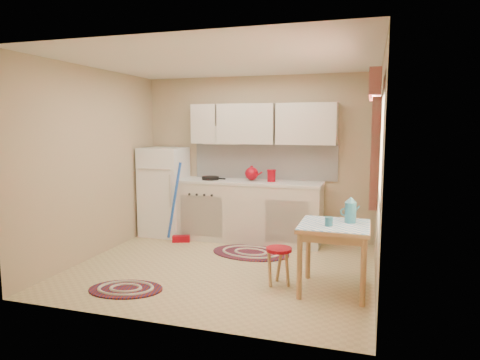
% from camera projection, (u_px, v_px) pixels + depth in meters
% --- Properties ---
extents(room_shell, '(3.64, 3.60, 2.52)m').
position_uv_depth(room_shell, '(241.00, 138.00, 5.29)').
color(room_shell, tan).
rests_on(room_shell, ground).
extents(fridge, '(0.65, 0.60, 1.40)m').
position_uv_depth(fridge, '(164.00, 191.00, 6.82)').
color(fridge, white).
rests_on(fridge, ground).
extents(broom, '(0.30, 0.21, 1.20)m').
position_uv_depth(broom, '(180.00, 203.00, 6.38)').
color(broom, blue).
rests_on(broom, ground).
extents(base_cabinets, '(2.25, 0.60, 0.88)m').
position_uv_depth(base_cabinets, '(247.00, 212.00, 6.51)').
color(base_cabinets, beige).
rests_on(base_cabinets, ground).
extents(countertop, '(2.27, 0.62, 0.04)m').
position_uv_depth(countertop, '(247.00, 182.00, 6.45)').
color(countertop, silver).
rests_on(countertop, base_cabinets).
extents(frying_pan, '(0.32, 0.32, 0.05)m').
position_uv_depth(frying_pan, '(210.00, 178.00, 6.56)').
color(frying_pan, black).
rests_on(frying_pan, countertop).
extents(red_kettle, '(0.23, 0.21, 0.22)m').
position_uv_depth(red_kettle, '(252.00, 174.00, 6.41)').
color(red_kettle, '#9C0513').
rests_on(red_kettle, countertop).
extents(red_canister, '(0.15, 0.15, 0.16)m').
position_uv_depth(red_canister, '(271.00, 176.00, 6.33)').
color(red_canister, '#9C0513').
rests_on(red_canister, countertop).
extents(table, '(0.72, 0.72, 0.72)m').
position_uv_depth(table, '(333.00, 258.00, 4.50)').
color(table, tan).
rests_on(table, ground).
extents(stool, '(0.32, 0.32, 0.42)m').
position_uv_depth(stool, '(279.00, 266.00, 4.70)').
color(stool, '#9C0513').
rests_on(stool, ground).
extents(coffee_pot, '(0.18, 0.17, 0.30)m').
position_uv_depth(coffee_pot, '(351.00, 209.00, 4.51)').
color(coffee_pot, teal).
rests_on(coffee_pot, table).
extents(mug, '(0.10, 0.10, 0.10)m').
position_uv_depth(mug, '(329.00, 222.00, 4.37)').
color(mug, teal).
rests_on(mug, table).
extents(rug_center, '(1.13, 0.80, 0.02)m').
position_uv_depth(rug_center, '(251.00, 253.00, 5.88)').
color(rug_center, maroon).
rests_on(rug_center, ground).
extents(rug_left, '(0.89, 0.69, 0.02)m').
position_uv_depth(rug_left, '(126.00, 289.00, 4.57)').
color(rug_left, maroon).
rests_on(rug_left, ground).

